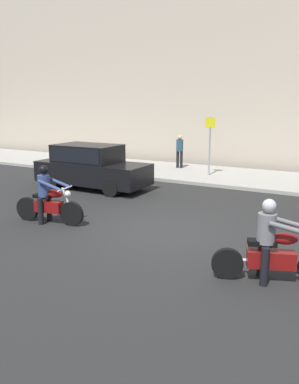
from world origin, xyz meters
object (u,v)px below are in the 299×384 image
object	(u,v)px
street_sign_post	(210,140)
pedestrian_bystander	(180,149)
motorcycle_with_rider_gray	(271,248)
parked_sedan_black	(91,166)
motorcycle_with_rider_denim_blue	(48,200)

from	to	relation	value
street_sign_post	pedestrian_bystander	size ratio (longest dim) A/B	1.59
street_sign_post	pedestrian_bystander	world-z (taller)	street_sign_post
motorcycle_with_rider_gray	pedestrian_bystander	bearing A→B (deg)	122.40
street_sign_post	pedestrian_bystander	xyz separation A→B (m)	(-1.97, 1.17, -0.62)
parked_sedan_black	pedestrian_bystander	xyz separation A→B (m)	(1.36, 5.39, 0.20)
motorcycle_with_rider_gray	parked_sedan_black	bearing A→B (deg)	148.07
motorcycle_with_rider_denim_blue	parked_sedan_black	size ratio (longest dim) A/B	0.47
parked_sedan_black	motorcycle_with_rider_gray	bearing A→B (deg)	-31.93
motorcycle_with_rider_denim_blue	motorcycle_with_rider_gray	size ratio (longest dim) A/B	1.01
motorcycle_with_rider_denim_blue	parked_sedan_black	xyz separation A→B (m)	(-1.70, 4.20, 0.22)
parked_sedan_black	street_sign_post	distance (m)	5.44
street_sign_post	parked_sedan_black	bearing A→B (deg)	-128.34
motorcycle_with_rider_gray	pedestrian_bystander	xyz separation A→B (m)	(-6.55, 10.32, 0.43)
motorcycle_with_rider_denim_blue	street_sign_post	world-z (taller)	street_sign_post
street_sign_post	motorcycle_with_rider_denim_blue	bearing A→B (deg)	-100.96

